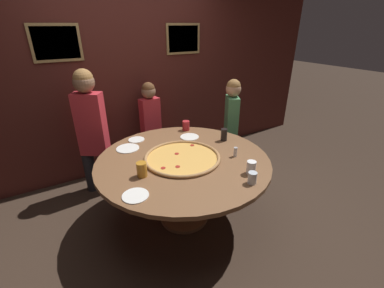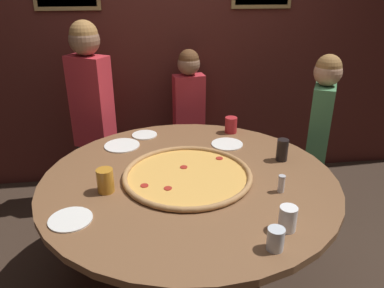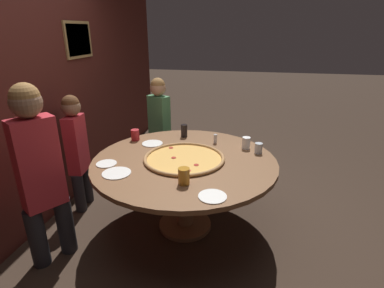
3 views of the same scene
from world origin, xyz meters
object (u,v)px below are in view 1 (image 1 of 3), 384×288
(white_plate_right_side, at_px, (190,137))
(dining_table, at_px, (183,169))
(drink_cup_beside_pizza, at_px, (252,178))
(diner_far_right, at_px, (92,127))
(drink_cup_far_left, at_px, (224,135))
(drink_cup_near_right, at_px, (251,167))
(diner_centre_back, at_px, (151,122))
(white_plate_far_back, at_px, (136,140))
(drink_cup_near_left, at_px, (186,126))
(white_plate_near_front, at_px, (128,148))
(condiment_shaker, at_px, (235,152))
(drink_cup_far_right, at_px, (142,169))
(white_plate_left_side, at_px, (135,196))
(giant_pizza, at_px, (182,157))
(diner_side_left, at_px, (231,122))

(white_plate_right_side, bearing_deg, dining_table, -127.21)
(drink_cup_beside_pizza, height_order, diner_far_right, diner_far_right)
(dining_table, distance_m, drink_cup_far_left, 0.65)
(drink_cup_beside_pizza, distance_m, drink_cup_near_right, 0.16)
(drink_cup_beside_pizza, distance_m, diner_centre_back, 1.87)
(drink_cup_far_left, bearing_deg, white_plate_far_back, 148.63)
(drink_cup_near_left, xyz_separation_m, white_plate_near_front, (-0.79, -0.14, -0.05))
(drink_cup_beside_pizza, xyz_separation_m, white_plate_far_back, (-0.53, 1.33, -0.05))
(drink_cup_beside_pizza, height_order, condiment_shaker, drink_cup_beside_pizza)
(drink_cup_far_right, xyz_separation_m, diner_centre_back, (0.61, 1.29, -0.09))
(diner_far_right, bearing_deg, drink_cup_near_right, 155.93)
(white_plate_right_side, bearing_deg, drink_cup_near_right, -86.20)
(white_plate_left_side, distance_m, condiment_shaker, 1.09)
(white_plate_near_front, distance_m, white_plate_right_side, 0.72)
(white_plate_far_back, bearing_deg, diner_centre_back, 53.61)
(drink_cup_far_left, height_order, diner_far_right, diner_far_right)
(dining_table, relative_size, white_plate_right_side, 7.87)
(giant_pizza, bearing_deg, drink_cup_far_left, 12.78)
(white_plate_far_back, xyz_separation_m, diner_far_right, (-0.40, 0.35, 0.12))
(dining_table, bearing_deg, white_plate_left_side, -150.61)
(diner_side_left, bearing_deg, drink_cup_near_right, -2.79)
(dining_table, relative_size, white_plate_far_back, 9.36)
(white_plate_left_side, height_order, diner_side_left, diner_side_left)
(drink_cup_near_left, height_order, drink_cup_far_right, drink_cup_far_right)
(drink_cup_far_right, distance_m, drink_cup_near_right, 0.95)
(dining_table, bearing_deg, drink_cup_far_left, 13.03)
(drink_cup_far_right, relative_size, diner_far_right, 0.09)
(diner_side_left, height_order, diner_centre_back, diner_side_left)
(drink_cup_near_right, distance_m, diner_side_left, 1.31)
(giant_pizza, xyz_separation_m, white_plate_right_side, (0.33, 0.42, -0.01))
(drink_cup_near_left, height_order, diner_far_right, diner_far_right)
(white_plate_left_side, relative_size, white_plate_far_back, 1.14)
(drink_cup_beside_pizza, height_order, diner_centre_back, diner_centre_back)
(drink_cup_far_left, bearing_deg, diner_far_right, 145.12)
(drink_cup_far_left, relative_size, condiment_shaker, 1.44)
(drink_cup_near_right, bearing_deg, white_plate_right_side, 93.80)
(giant_pizza, height_order, condiment_shaker, condiment_shaker)
(drink_cup_near_left, bearing_deg, white_plate_far_back, 177.75)
(drink_cup_far_left, height_order, white_plate_near_front, drink_cup_far_left)
(white_plate_right_side, bearing_deg, condiment_shaker, -76.73)
(giant_pizza, height_order, drink_cup_far_right, drink_cup_far_right)
(drink_cup_beside_pizza, relative_size, white_plate_far_back, 0.56)
(drink_cup_far_left, height_order, diner_centre_back, diner_centre_back)
(drink_cup_far_left, xyz_separation_m, drink_cup_near_right, (-0.22, -0.69, -0.01))
(drink_cup_near_left, xyz_separation_m, diner_side_left, (0.66, -0.06, -0.05))
(giant_pizza, xyz_separation_m, white_plate_near_front, (-0.39, 0.49, -0.01))
(drink_cup_far_right, xyz_separation_m, condiment_shaker, (0.93, -0.13, -0.02))
(drink_cup_far_right, distance_m, white_plate_far_back, 0.79)
(diner_side_left, bearing_deg, white_plate_left_side, -32.92)
(drink_cup_near_left, distance_m, diner_centre_back, 0.61)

